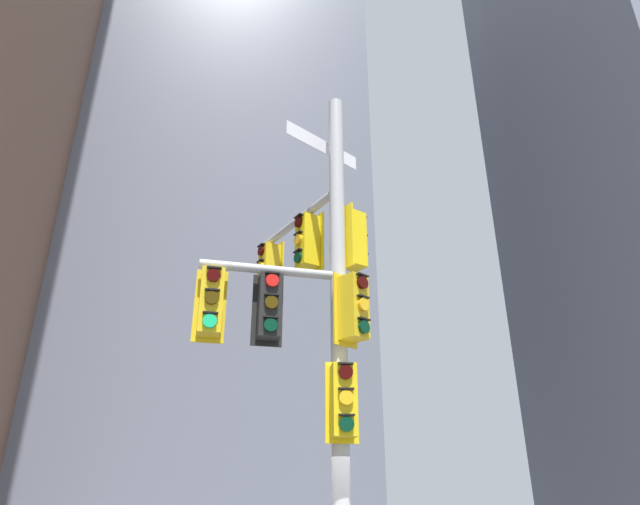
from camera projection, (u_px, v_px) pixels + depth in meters
The scene contains 2 objects.
building_mid_block at pixel (199, 204), 34.12m from camera, with size 17.19×17.19×37.23m, color slate.
signal_pole_assembly at pixel (313, 305), 8.80m from camera, with size 2.79×3.20×8.71m.
Camera 1 is at (-1.97, -7.96, 2.01)m, focal length 30.70 mm.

